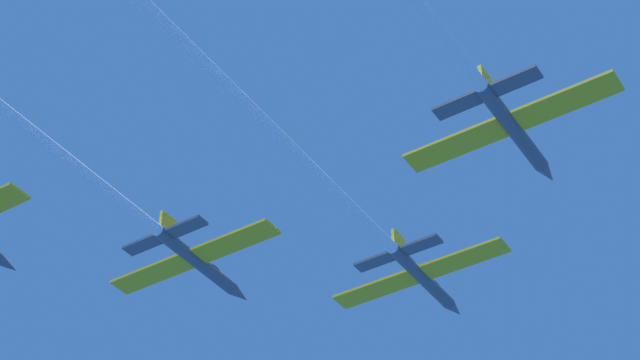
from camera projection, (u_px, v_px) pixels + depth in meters
The scene contains 3 objects.
jet_lead at pixel (337, 194), 104.15m from camera, with size 20.09×61.05×3.33m.
jet_left_wing at pixel (105, 189), 102.47m from camera, with size 20.09×54.44×3.33m.
jet_right_wing at pixel (439, 30), 86.60m from camera, with size 20.09×53.88×3.33m.
Camera 1 is at (42.24, -86.86, -64.60)m, focal length 60.96 mm.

